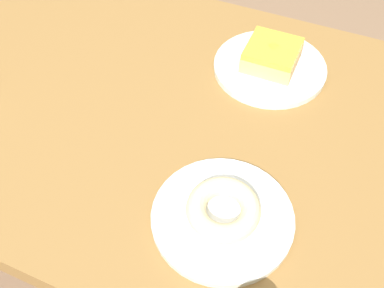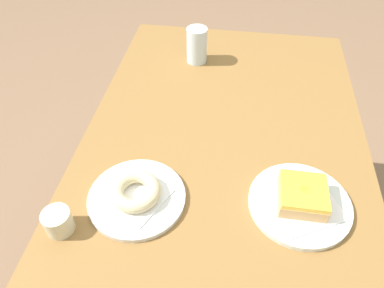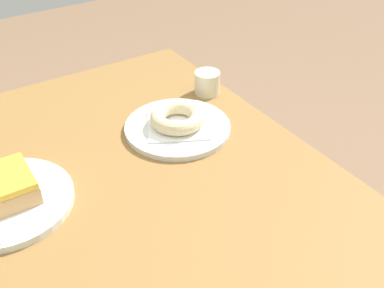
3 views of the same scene
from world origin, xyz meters
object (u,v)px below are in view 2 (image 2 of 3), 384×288
water_glass (197,45)px  sugar_jar (58,222)px  plate_sugar_ring (137,198)px  donut_glazed_square (303,195)px  plate_glazed_square (299,204)px  donut_sugar_ring (136,191)px

water_glass → sugar_jar: water_glass is taller
plate_sugar_ring → sugar_jar: bearing=-55.5°
water_glass → sugar_jar: size_ratio=1.95×
donut_glazed_square → sugar_jar: 0.49m
water_glass → plate_sugar_ring: bearing=-5.5°
water_glass → plate_glazed_square: bearing=29.3°
donut_glazed_square → sugar_jar: donut_glazed_square is taller
plate_sugar_ring → sugar_jar: sugar_jar is taller
donut_glazed_square → sugar_jar: size_ratio=1.70×
donut_sugar_ring → donut_glazed_square: donut_glazed_square is taller
donut_sugar_ring → water_glass: water_glass is taller
donut_sugar_ring → plate_glazed_square: donut_sugar_ring is taller
water_glass → donut_sugar_ring: bearing=-5.5°
plate_sugar_ring → plate_glazed_square: bearing=95.7°
water_glass → donut_glazed_square: bearing=29.3°
donut_sugar_ring → sugar_jar: (0.09, -0.13, -0.00)m
plate_glazed_square → water_glass: bearing=-150.7°
donut_sugar_ring → sugar_jar: bearing=-55.5°
donut_sugar_ring → plate_sugar_ring: bearing=90.0°
plate_glazed_square → sugar_jar: 0.49m
sugar_jar → plate_glazed_square: bearing=104.8°
plate_sugar_ring → sugar_jar: 0.16m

